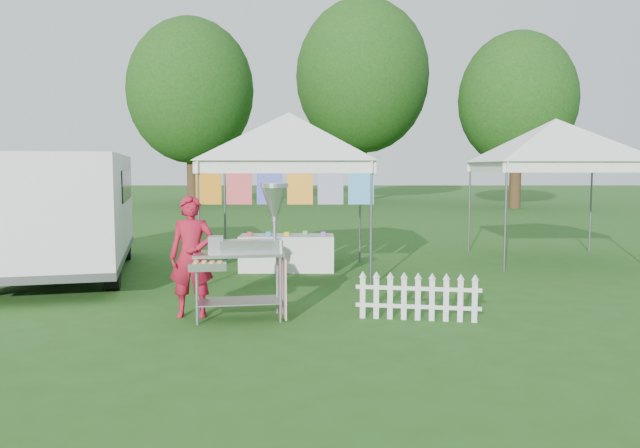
{
  "coord_description": "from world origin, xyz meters",
  "views": [
    {
      "loc": [
        0.58,
        -8.14,
        1.99
      ],
      "look_at": [
        0.58,
        1.61,
        1.1
      ],
      "focal_mm": 35.0,
      "sensor_mm": 36.0,
      "label": 1
    }
  ],
  "objects": [
    {
      "name": "vendor",
      "position": [
        -1.12,
        0.04,
        0.81
      ],
      "size": [
        0.61,
        0.41,
        1.62
      ],
      "primitive_type": "imported",
      "rotation": [
        0.0,
        0.0,
        0.04
      ],
      "color": "maroon",
      "rests_on": "ground"
    },
    {
      "name": "tree_mid",
      "position": [
        3.0,
        28.0,
        7.14
      ],
      "size": [
        7.6,
        7.6,
        11.52
      ],
      "color": "#3D2A16",
      "rests_on": "ground"
    },
    {
      "name": "ground",
      "position": [
        0.0,
        0.0,
        0.0
      ],
      "size": [
        120.0,
        120.0,
        0.0
      ],
      "primitive_type": "plane",
      "color": "#274D16",
      "rests_on": "ground"
    },
    {
      "name": "donut_cart",
      "position": [
        -0.3,
        -0.06,
        1.05
      ],
      "size": [
        1.29,
        1.05,
        1.78
      ],
      "rotation": [
        0.0,
        0.0,
        0.15
      ],
      "color": "gray",
      "rests_on": "ground"
    },
    {
      "name": "picket_fence",
      "position": [
        1.85,
        -0.16,
        0.29
      ],
      "size": [
        1.6,
        0.29,
        0.56
      ],
      "rotation": [
        0.0,
        0.0,
        -0.16
      ],
      "color": "silver",
      "rests_on": "ground"
    },
    {
      "name": "display_table",
      "position": [
        -0.06,
        3.77,
        0.34
      ],
      "size": [
        1.8,
        0.7,
        0.69
      ],
      "primitive_type": "cube",
      "color": "white",
      "rests_on": "ground"
    },
    {
      "name": "tree_left",
      "position": [
        -6.0,
        24.0,
        5.83
      ],
      "size": [
        6.4,
        6.4,
        9.53
      ],
      "color": "#3D2A16",
      "rests_on": "ground"
    },
    {
      "name": "cargo_van",
      "position": [
        -4.15,
        3.42,
        1.19
      ],
      "size": [
        3.37,
        5.69,
        2.22
      ],
      "rotation": [
        0.0,
        0.0,
        0.25
      ],
      "color": "silver",
      "rests_on": "ground"
    },
    {
      "name": "canopy_right",
      "position": [
        5.5,
        5.0,
        2.99
      ],
      "size": [
        4.24,
        4.24,
        3.45
      ],
      "color": "#59595E",
      "rests_on": "ground"
    },
    {
      "name": "canopy_main",
      "position": [
        0.0,
        3.49,
        2.99
      ],
      "size": [
        4.24,
        4.24,
        3.45
      ],
      "color": "#59595E",
      "rests_on": "ground"
    },
    {
      "name": "tree_right",
      "position": [
        10.0,
        22.0,
        5.18
      ],
      "size": [
        5.6,
        5.6,
        8.42
      ],
      "color": "#3D2A16",
      "rests_on": "ground"
    }
  ]
}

